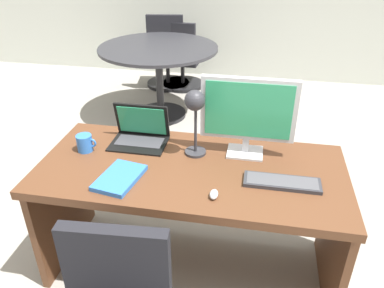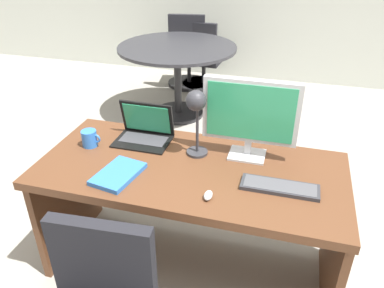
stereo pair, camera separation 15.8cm
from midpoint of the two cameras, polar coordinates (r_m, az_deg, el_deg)
ground at (r=3.69m, az=2.92°, el=-0.43°), size 12.00×12.00×0.00m
desk at (r=2.19m, az=-2.06°, el=-7.09°), size 1.65×0.76×0.73m
monitor at (r=2.06m, az=6.22°, el=4.73°), size 0.51×0.16×0.45m
laptop at (r=2.30m, az=-9.65°, el=2.02°), size 0.33×0.24×0.23m
keyboard at (r=1.95m, az=11.05°, el=-5.70°), size 0.38×0.12×0.02m
mouse at (r=1.82m, az=0.79°, el=-7.59°), size 0.04×0.07×0.03m
desk_lamp at (r=2.01m, az=-1.84°, el=5.18°), size 0.12×0.14×0.39m
book at (r=1.99m, az=-13.01°, el=-4.99°), size 0.23×0.30×0.03m
coffee_mug at (r=2.28m, az=-17.64°, el=0.10°), size 0.12×0.09×0.10m
meeting_table at (r=4.11m, az=-6.09°, el=11.72°), size 1.24×1.24×0.78m
meeting_chair_near at (r=4.99m, az=-2.54°, el=12.10°), size 0.56×0.56×0.87m
meeting_chair_far at (r=5.01m, az=-4.68°, el=12.63°), size 0.56×0.56×0.95m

